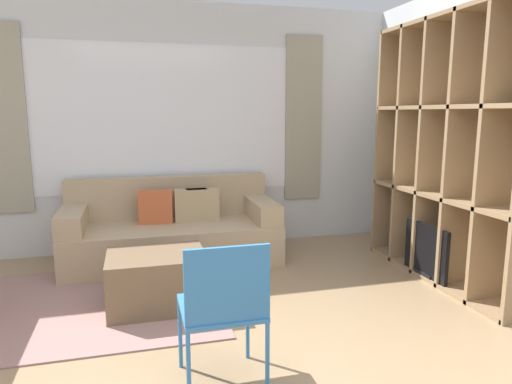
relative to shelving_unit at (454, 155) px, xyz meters
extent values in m
cube|color=silver|center=(-2.41, 1.70, 0.20)|extent=(6.39, 0.07, 2.70)
cube|color=white|center=(-2.41, 1.65, 0.30)|extent=(2.85, 0.01, 1.60)
cube|color=#9E9984|center=(-4.01, 1.64, 0.30)|extent=(0.44, 0.03, 1.90)
cube|color=#9E9984|center=(-0.82, 1.64, 0.30)|extent=(0.44, 0.03, 1.90)
cube|color=silver|center=(0.22, 0.09, 0.20)|extent=(0.07, 4.33, 2.70)
cube|color=gray|center=(-3.25, 0.21, -1.15)|extent=(2.21, 1.72, 0.01)
cube|color=silver|center=(0.17, 0.00, 0.02)|extent=(0.02, 1.88, 2.35)
cube|color=#997A56|center=(-0.03, -0.57, 0.02)|extent=(0.43, 0.04, 2.35)
cube|color=#997A56|center=(-0.03, -0.19, 0.02)|extent=(0.43, 0.04, 2.35)
cube|color=#997A56|center=(-0.03, 0.19, 0.02)|extent=(0.43, 0.04, 2.35)
cube|color=#997A56|center=(-0.03, 0.56, 0.02)|extent=(0.43, 0.04, 2.35)
cube|color=#997A56|center=(-0.03, 0.94, 0.02)|extent=(0.43, 0.04, 2.35)
cube|color=#997A56|center=(-0.03, 0.00, -1.13)|extent=(0.43, 1.88, 0.04)
cube|color=#997A56|center=(-0.03, 0.00, -0.37)|extent=(0.43, 1.88, 0.04)
cube|color=#997A56|center=(-0.03, 0.00, 0.42)|extent=(0.43, 1.88, 0.04)
cube|color=#997A56|center=(-0.03, 0.00, 1.18)|extent=(0.43, 1.88, 0.04)
cube|color=black|center=(-0.21, 0.02, -0.88)|extent=(0.04, 0.60, 0.48)
cube|color=black|center=(-0.19, 0.02, -1.10)|extent=(0.10, 0.24, 0.03)
cube|color=#2856A8|center=(-0.06, 0.78, -1.06)|extent=(0.09, 0.09, 0.11)
cube|color=tan|center=(-2.42, 1.14, -0.95)|extent=(2.13, 0.92, 0.40)
cube|color=tan|center=(-2.42, 1.51, -0.53)|extent=(2.13, 0.18, 0.44)
cube|color=tan|center=(-3.36, 1.14, -0.65)|extent=(0.24, 0.86, 0.21)
cube|color=tan|center=(-1.47, 1.14, -0.65)|extent=(0.24, 0.86, 0.21)
cube|color=#C65B33|center=(-2.57, 1.23, -0.59)|extent=(0.35, 0.15, 0.34)
cube|color=tan|center=(-2.09, 1.23, -0.59)|extent=(0.34, 0.12, 0.34)
cube|color=tan|center=(-2.21, 1.23, -0.59)|extent=(0.34, 0.13, 0.34)
cube|color=brown|center=(-2.63, 0.04, -0.93)|extent=(0.75, 0.60, 0.44)
cylinder|color=#3375B7|center=(-2.13, -0.89, -0.93)|extent=(0.02, 0.02, 0.44)
cylinder|color=#3375B7|center=(-2.54, -0.89, -0.93)|extent=(0.02, 0.02, 0.44)
cylinder|color=#3375B7|center=(-2.13, -1.33, -0.93)|extent=(0.02, 0.02, 0.44)
cylinder|color=#3375B7|center=(-2.54, -1.33, -0.93)|extent=(0.02, 0.02, 0.44)
cube|color=#3375B7|center=(-2.33, -1.11, -0.70)|extent=(0.44, 0.46, 0.02)
cube|color=#3375B7|center=(-2.33, -1.32, -0.49)|extent=(0.44, 0.02, 0.40)
camera|label=1|loc=(-2.76, -3.47, 0.37)|focal=32.00mm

